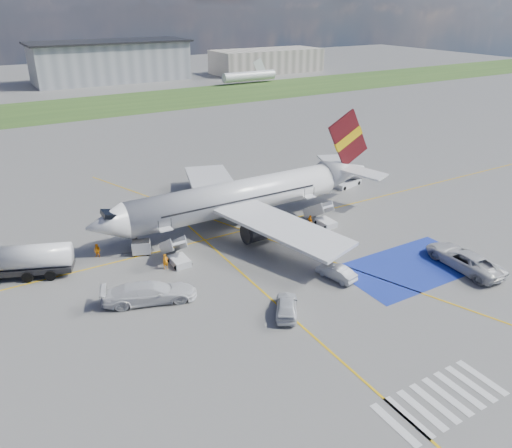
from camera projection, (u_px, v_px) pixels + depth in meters
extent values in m
plane|color=#60605E|center=(305.00, 276.00, 48.16)|extent=(400.00, 400.00, 0.00)
cube|color=#2D4C1E|center=(79.00, 108.00, 122.68)|extent=(400.00, 30.00, 0.01)
cube|color=gold|center=(244.00, 230.00, 57.57)|extent=(120.00, 0.20, 0.01)
cube|color=gold|center=(328.00, 349.00, 37.99)|extent=(0.20, 60.00, 0.01)
cube|color=gold|center=(244.00, 230.00, 57.57)|extent=(20.71, 56.45, 0.01)
cube|color=#192D98|center=(410.00, 267.00, 49.67)|extent=(14.00, 8.00, 0.01)
cube|color=silver|center=(395.00, 425.00, 31.25)|extent=(0.60, 4.00, 0.01)
cube|color=silver|center=(408.00, 417.00, 31.81)|extent=(0.60, 4.00, 0.01)
cube|color=silver|center=(422.00, 410.00, 32.37)|extent=(0.60, 4.00, 0.01)
cube|color=silver|center=(435.00, 403.00, 32.92)|extent=(0.60, 4.00, 0.01)
cube|color=silver|center=(447.00, 396.00, 33.48)|extent=(0.60, 4.00, 0.01)
cube|color=silver|center=(459.00, 390.00, 34.04)|extent=(0.60, 4.00, 0.01)
cube|color=silver|center=(470.00, 384.00, 34.60)|extent=(0.60, 4.00, 0.01)
cube|color=silver|center=(482.00, 378.00, 35.15)|extent=(0.60, 4.00, 0.01)
cube|color=gray|center=(111.00, 62.00, 160.89)|extent=(48.00, 18.00, 12.00)
cube|color=gray|center=(267.00, 61.00, 181.78)|extent=(40.00, 16.00, 8.00)
cylinder|color=silver|center=(235.00, 198.00, 57.75)|extent=(26.00, 3.90, 3.90)
cone|color=silver|center=(106.00, 225.00, 50.78)|extent=(4.00, 3.90, 3.90)
cube|color=black|center=(110.00, 214.00, 50.62)|extent=(1.67, 1.90, 0.82)
cone|color=silver|center=(344.00, 172.00, 65.11)|extent=(6.50, 3.90, 3.90)
cube|color=silver|center=(283.00, 227.00, 51.79)|extent=(9.86, 15.95, 1.40)
cube|color=silver|center=(211.00, 180.00, 65.13)|extent=(9.86, 15.95, 1.40)
cylinder|color=#38383A|center=(260.00, 231.00, 54.18)|extent=(3.40, 2.10, 2.10)
cylinder|color=#38383A|center=(214.00, 199.00, 62.96)|extent=(3.40, 2.10, 2.10)
cube|color=#4F0D11|center=(348.00, 139.00, 63.44)|extent=(6.62, 0.30, 7.45)
cube|color=yellow|center=(348.00, 139.00, 63.44)|extent=(4.36, 0.40, 3.08)
cube|color=silver|center=(365.00, 173.00, 62.59)|extent=(4.73, 5.95, 0.49)
cube|color=silver|center=(332.00, 160.00, 67.61)|extent=(4.73, 5.95, 0.49)
cube|color=black|center=(243.00, 200.00, 56.07)|extent=(19.50, 0.04, 0.18)
cube|color=black|center=(227.00, 190.00, 59.14)|extent=(19.50, 0.04, 0.18)
cube|color=silver|center=(173.00, 245.00, 50.88)|extent=(1.40, 3.73, 2.32)
cube|color=silver|center=(165.00, 229.00, 51.94)|extent=(1.40, 1.00, 0.12)
cylinder|color=black|center=(159.00, 226.00, 51.39)|extent=(0.06, 0.06, 1.10)
cylinder|color=black|center=(171.00, 223.00, 52.04)|extent=(0.06, 0.06, 1.10)
cube|color=silver|center=(180.00, 261.00, 50.08)|extent=(1.60, 2.40, 0.70)
cube|color=silver|center=(318.00, 210.00, 59.47)|extent=(1.40, 3.73, 2.32)
cube|color=silver|center=(309.00, 197.00, 60.53)|extent=(1.40, 1.00, 0.12)
cylinder|color=black|center=(305.00, 193.00, 59.98)|extent=(0.06, 0.06, 1.10)
cylinder|color=black|center=(314.00, 191.00, 60.63)|extent=(0.06, 0.06, 1.10)
cube|color=silver|center=(326.00, 223.00, 58.67)|extent=(1.60, 2.40, 0.70)
cylinder|color=silver|center=(33.00, 257.00, 47.36)|extent=(7.37, 4.77, 2.36)
cube|color=black|center=(36.00, 267.00, 47.85)|extent=(7.37, 4.77, 0.51)
cube|color=silver|center=(141.00, 247.00, 51.93)|extent=(2.15, 1.71, 1.31)
cube|color=black|center=(141.00, 241.00, 51.65)|extent=(2.03, 1.59, 0.11)
cube|color=silver|center=(348.00, 184.00, 71.11)|extent=(4.69, 2.44, 0.75)
cube|color=black|center=(353.00, 178.00, 71.54)|extent=(3.09, 1.74, 0.83)
imported|color=silver|center=(287.00, 306.00, 42.04)|extent=(4.03, 4.74, 1.53)
imported|color=#ABADB2|center=(336.00, 272.00, 47.41)|extent=(2.29, 4.30, 1.34)
imported|color=silver|center=(464.00, 256.00, 49.20)|extent=(3.41, 6.64, 2.42)
imported|color=silver|center=(149.00, 290.00, 43.58)|extent=(6.61, 4.31, 2.40)
imported|color=orange|center=(165.00, 261.00, 49.09)|extent=(0.62, 0.45, 1.60)
imported|color=orange|center=(97.00, 251.00, 51.27)|extent=(0.93, 0.93, 1.52)
imported|color=orange|center=(310.00, 222.00, 57.96)|extent=(0.40, 0.92, 1.56)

